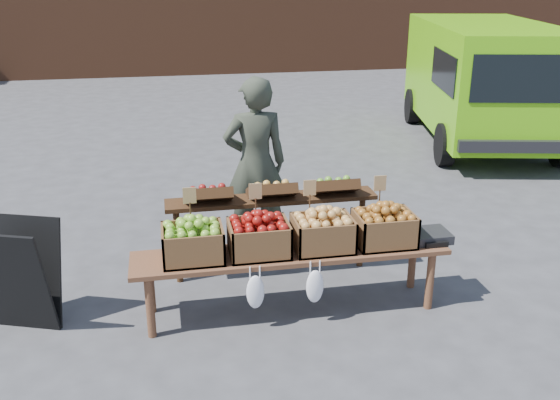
{
  "coord_description": "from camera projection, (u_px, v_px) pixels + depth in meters",
  "views": [
    {
      "loc": [
        -1.02,
        -4.58,
        2.84
      ],
      "look_at": [
        -0.02,
        0.63,
        0.85
      ],
      "focal_mm": 40.0,
      "sensor_mm": 36.0,
      "label": 1
    }
  ],
  "objects": [
    {
      "name": "vendor",
      "position": [
        255.0,
        164.0,
        6.5
      ],
      "size": [
        0.67,
        0.45,
        1.83
      ],
      "primitive_type": "imported",
      "rotation": [
        0.0,
        0.0,
        3.16
      ],
      "color": "#2F3529",
      "rests_on": "ground"
    },
    {
      "name": "crate_golden_apples",
      "position": [
        193.0,
        244.0,
        5.11
      ],
      "size": [
        0.5,
        0.4,
        0.28
      ],
      "primitive_type": null,
      "color": "#509015",
      "rests_on": "display_bench"
    },
    {
      "name": "crate_russet_pears",
      "position": [
        259.0,
        238.0,
        5.21
      ],
      "size": [
        0.5,
        0.4,
        0.28
      ],
      "primitive_type": null,
      "color": "maroon",
      "rests_on": "display_bench"
    },
    {
      "name": "display_bench",
      "position": [
        291.0,
        281.0,
        5.4
      ],
      "size": [
        2.7,
        0.56,
        0.57
      ],
      "primitive_type": null,
      "color": "brown",
      "rests_on": "ground"
    },
    {
      "name": "back_table",
      "position": [
        272.0,
        225.0,
        5.98
      ],
      "size": [
        2.1,
        0.44,
        1.04
      ],
      "primitive_type": null,
      "color": "#331E0F",
      "rests_on": "ground"
    },
    {
      "name": "delivery_van",
      "position": [
        483.0,
        84.0,
        10.43
      ],
      "size": [
        2.92,
        4.76,
        1.98
      ],
      "primitive_type": null,
      "rotation": [
        0.0,
        0.0,
        -0.21
      ],
      "color": "#5DBB0D",
      "rests_on": "ground"
    },
    {
      "name": "crate_green_apples",
      "position": [
        384.0,
        229.0,
        5.4
      ],
      "size": [
        0.5,
        0.4,
        0.28
      ],
      "primitive_type": null,
      "color": "brown",
      "rests_on": "display_bench"
    },
    {
      "name": "chalkboard_sign",
      "position": [
        19.0,
        276.0,
        5.09
      ],
      "size": [
        0.7,
        0.54,
        0.94
      ],
      "primitive_type": null,
      "rotation": [
        0.0,
        0.0,
        -0.35
      ],
      "color": "black",
      "rests_on": "ground"
    },
    {
      "name": "weighing_scale",
      "position": [
        429.0,
        236.0,
        5.51
      ],
      "size": [
        0.34,
        0.3,
        0.08
      ],
      "primitive_type": "cube",
      "color": "black",
      "rests_on": "display_bench"
    },
    {
      "name": "ground",
      "position": [
        296.0,
        317.0,
        5.39
      ],
      "size": [
        80.0,
        80.0,
        0.0
      ],
      "primitive_type": "plane",
      "color": "#404043"
    },
    {
      "name": "crate_red_apples",
      "position": [
        323.0,
        233.0,
        5.3
      ],
      "size": [
        0.5,
        0.4,
        0.28
      ],
      "primitive_type": null,
      "color": "#AF9838",
      "rests_on": "display_bench"
    }
  ]
}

